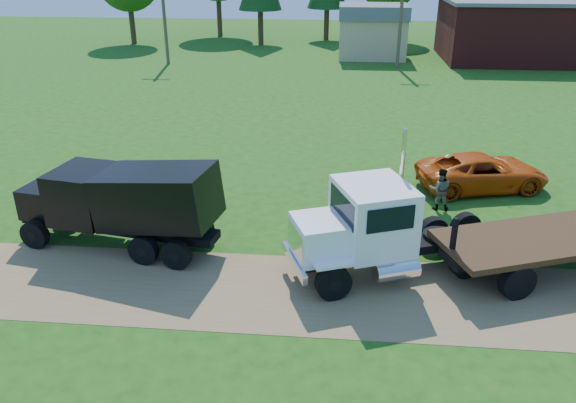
# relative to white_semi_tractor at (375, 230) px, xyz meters

# --- Properties ---
(ground) EXTENTS (140.00, 140.00, 0.00)m
(ground) POSITION_rel_white_semi_tractor_xyz_m (-2.40, -1.33, -1.52)
(ground) COLOR #1A4B10
(ground) RESTS_ON ground
(dirt_track) EXTENTS (120.00, 4.20, 0.01)m
(dirt_track) POSITION_rel_white_semi_tractor_xyz_m (-2.40, -1.33, -1.51)
(dirt_track) COLOR brown
(dirt_track) RESTS_ON ground
(white_semi_tractor) EXTENTS (7.45, 4.72, 4.45)m
(white_semi_tractor) POSITION_rel_white_semi_tractor_xyz_m (0.00, 0.00, 0.00)
(white_semi_tractor) COLOR black
(white_semi_tractor) RESTS_ON ground
(black_dump_truck) EXTENTS (7.24, 3.28, 3.07)m
(black_dump_truck) POSITION_rel_white_semi_tractor_xyz_m (-8.24, 1.01, 0.17)
(black_dump_truck) COLOR black
(black_dump_truck) RESTS_ON ground
(orange_pickup) EXTENTS (5.85, 3.71, 1.50)m
(orange_pickup) POSITION_rel_white_semi_tractor_xyz_m (4.90, 7.29, -0.77)
(orange_pickup) COLOR #C54709
(orange_pickup) RESTS_ON ground
(flatbed_trailer) EXTENTS (9.13, 5.50, 2.24)m
(flatbed_trailer) POSITION_rel_white_semi_tractor_xyz_m (6.27, 1.00, -0.56)
(flatbed_trailer) COLOR #322010
(flatbed_trailer) RESTS_ON ground
(spectator_b) EXTENTS (0.84, 0.67, 1.69)m
(spectator_b) POSITION_rel_white_semi_tractor_xyz_m (2.79, 5.02, -0.68)
(spectator_b) COLOR #999999
(spectator_b) RESTS_ON ground
(brick_building) EXTENTS (15.40, 10.40, 5.30)m
(brick_building) POSITION_rel_white_semi_tractor_xyz_m (15.60, 38.67, 1.14)
(brick_building) COLOR maroon
(brick_building) RESTS_ON ground
(tan_shed) EXTENTS (6.20, 5.40, 4.70)m
(tan_shed) POSITION_rel_white_semi_tractor_xyz_m (1.60, 38.67, 0.90)
(tan_shed) COLOR #CCB57F
(tan_shed) RESTS_ON ground
(utility_poles) EXTENTS (42.20, 0.28, 9.00)m
(utility_poles) POSITION_rel_white_semi_tractor_xyz_m (3.60, 33.67, 3.19)
(utility_poles) COLOR brown
(utility_poles) RESTS_ON ground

